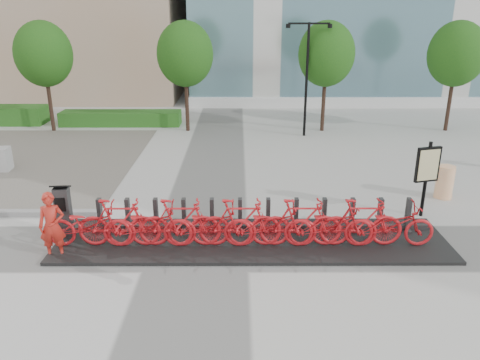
{
  "coord_description": "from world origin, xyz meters",
  "views": [
    {
      "loc": [
        0.97,
        -10.16,
        5.37
      ],
      "look_at": [
        1.0,
        1.5,
        1.2
      ],
      "focal_mm": 35.0,
      "sensor_mm": 36.0,
      "label": 1
    }
  ],
  "objects_px": {
    "bike_0": "(89,225)",
    "worker_red": "(52,226)",
    "construction_barrel": "(445,182)",
    "map_sign": "(427,168)",
    "kiosk": "(64,210)"
  },
  "relations": [
    {
      "from": "bike_0",
      "to": "worker_red",
      "type": "bearing_deg",
      "value": 121.72
    },
    {
      "from": "bike_0",
      "to": "construction_barrel",
      "type": "xyz_separation_m",
      "value": [
        9.86,
        3.29,
        -0.11
      ]
    },
    {
      "from": "bike_0",
      "to": "map_sign",
      "type": "relative_size",
      "value": 0.95
    },
    {
      "from": "bike_0",
      "to": "construction_barrel",
      "type": "distance_m",
      "value": 10.39
    },
    {
      "from": "construction_barrel",
      "to": "map_sign",
      "type": "relative_size",
      "value": 0.47
    },
    {
      "from": "kiosk",
      "to": "construction_barrel",
      "type": "xyz_separation_m",
      "value": [
        10.66,
        2.7,
        -0.24
      ]
    },
    {
      "from": "map_sign",
      "to": "kiosk",
      "type": "bearing_deg",
      "value": 172.89
    },
    {
      "from": "worker_red",
      "to": "construction_barrel",
      "type": "xyz_separation_m",
      "value": [
        10.55,
        3.72,
        -0.29
      ]
    },
    {
      "from": "construction_barrel",
      "to": "kiosk",
      "type": "bearing_deg",
      "value": -165.79
    },
    {
      "from": "worker_red",
      "to": "construction_barrel",
      "type": "distance_m",
      "value": 11.19
    },
    {
      "from": "kiosk",
      "to": "construction_barrel",
      "type": "height_order",
      "value": "kiosk"
    },
    {
      "from": "bike_0",
      "to": "map_sign",
      "type": "height_order",
      "value": "map_sign"
    },
    {
      "from": "worker_red",
      "to": "construction_barrel",
      "type": "bearing_deg",
      "value": 9.61
    },
    {
      "from": "worker_red",
      "to": "construction_barrel",
      "type": "relative_size",
      "value": 1.58
    },
    {
      "from": "kiosk",
      "to": "bike_0",
      "type": "bearing_deg",
      "value": -41.55
    }
  ]
}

